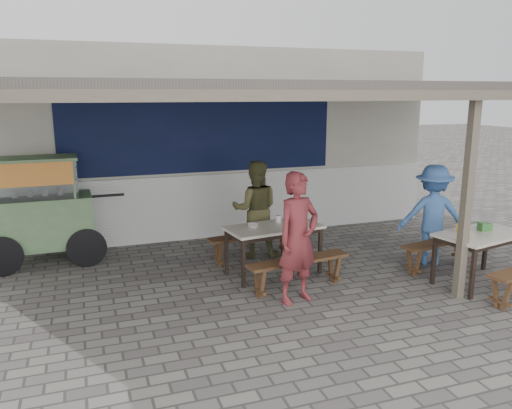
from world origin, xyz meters
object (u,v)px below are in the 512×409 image
object	(u,v)px
donation_box	(485,227)
condiment_bowl	(253,226)
vendor_cart	(41,207)
tissue_box	(463,228)
bench_right_wall	(439,248)
patron_wall_side	(255,209)
patron_street_side	(298,238)
table_right	(482,238)
table_left	(274,231)
bench_left_wall	(253,241)
condiment_jar	(278,219)
patron_right_table	(432,215)
bench_left_street	(298,267)

from	to	relation	value
donation_box	condiment_bowl	size ratio (longest dim) A/B	0.94
vendor_cart	tissue_box	bearing A→B (deg)	-28.56
bench_right_wall	condiment_bowl	size ratio (longest dim) A/B	7.71
bench_right_wall	patron_wall_side	world-z (taller)	patron_wall_side
patron_street_side	table_right	bearing A→B (deg)	-22.44
table_left	bench_left_wall	xyz separation A→B (m)	(-0.10, 0.69, -0.33)
bench_right_wall	vendor_cart	world-z (taller)	vendor_cart
patron_street_side	condiment_jar	world-z (taller)	patron_street_side
patron_street_side	donation_box	world-z (taller)	patron_street_side
patron_street_side	patron_wall_side	distance (m)	1.95
table_left	tissue_box	world-z (taller)	tissue_box
donation_box	vendor_cart	bearing A→B (deg)	154.56
patron_street_side	patron_right_table	xyz separation A→B (m)	(2.61, 0.67, -0.06)
table_right	patron_wall_side	bearing A→B (deg)	127.53
bench_left_street	patron_street_side	bearing A→B (deg)	-123.98
bench_right_wall	patron_wall_side	size ratio (longest dim) A/B	0.89
table_left	condiment_bowl	distance (m)	0.33
patron_wall_side	donation_box	world-z (taller)	patron_wall_side
donation_box	table_left	bearing A→B (deg)	156.11
vendor_cart	bench_left_street	bearing A→B (deg)	-36.34
table_left	bench_left_wall	bearing A→B (deg)	90.00
vendor_cart	table_left	bearing A→B (deg)	-28.32
bench_right_wall	patron_right_table	xyz separation A→B (m)	(0.05, 0.26, 0.46)
patron_wall_side	table_left	bearing A→B (deg)	105.61
donation_box	condiment_jar	xyz separation A→B (m)	(-2.61, 1.42, -0.01)
condiment_jar	condiment_bowl	distance (m)	0.49
table_right	patron_street_side	distance (m)	2.73
table_right	condiment_bowl	bearing A→B (deg)	143.50
vendor_cart	patron_wall_side	xyz separation A→B (m)	(3.30, -0.73, -0.13)
vendor_cart	patron_wall_side	distance (m)	3.38
table_right	bench_left_wall	bearing A→B (deg)	131.84
bench_left_street	condiment_jar	bearing A→B (deg)	78.43
vendor_cart	patron_street_side	world-z (taller)	patron_street_side
bench_left_wall	vendor_cart	bearing A→B (deg)	155.22
bench_left_street	condiment_bowl	bearing A→B (deg)	111.41
tissue_box	condiment_bowl	xyz separation A→B (m)	(-2.68, 1.26, -0.04)
condiment_bowl	bench_right_wall	bearing A→B (deg)	-13.18
vendor_cart	condiment_bowl	xyz separation A→B (m)	(2.96, -1.61, -0.16)
patron_right_table	bench_right_wall	bearing A→B (deg)	105.45
donation_box	condiment_bowl	xyz separation A→B (m)	(-3.07, 1.26, -0.04)
vendor_cart	patron_street_side	xyz separation A→B (m)	(3.20, -2.67, -0.07)
bench_left_street	condiment_jar	size ratio (longest dim) A/B	15.38
patron_wall_side	condiment_jar	world-z (taller)	patron_wall_side
table_left	patron_street_side	distance (m)	1.05
bench_left_wall	patron_street_side	size ratio (longest dim) A/B	0.89
patron_wall_side	tissue_box	xyz separation A→B (m)	(2.35, -2.14, 0.01)
bench_right_wall	patron_wall_side	distance (m)	2.94
table_left	bench_right_wall	world-z (taller)	table_left
bench_left_wall	donation_box	size ratio (longest dim) A/B	8.82
table_left	donation_box	xyz separation A→B (m)	(2.76, -1.22, 0.14)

